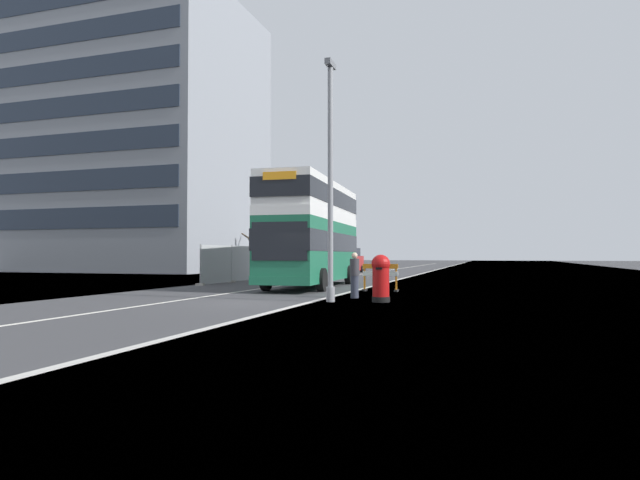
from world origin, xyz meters
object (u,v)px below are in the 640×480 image
(lamppost_foreground, at_px, (330,188))
(car_oncoming_near, at_px, (325,262))
(red_pillar_postbox, at_px, (381,276))
(double_decker_bus, at_px, (312,232))
(pedestrian_at_kerb, at_px, (355,275))
(roadworks_barrier, at_px, (380,274))
(car_receding_mid, at_px, (348,261))

(lamppost_foreground, xyz_separation_m, car_oncoming_near, (-7.01, 21.82, -2.79))
(lamppost_foreground, relative_size, red_pillar_postbox, 5.14)
(double_decker_bus, xyz_separation_m, lamppost_foreground, (3.27, -7.75, 1.12))
(lamppost_foreground, relative_size, pedestrian_at_kerb, 4.91)
(roadworks_barrier, distance_m, car_receding_mid, 24.17)
(lamppost_foreground, bearing_deg, double_decker_bus, 112.88)
(double_decker_bus, bearing_deg, car_oncoming_near, 104.87)
(red_pillar_postbox, bearing_deg, car_oncoming_near, 111.96)
(roadworks_barrier, height_order, car_oncoming_near, car_oncoming_near)
(double_decker_bus, relative_size, car_receding_mid, 2.43)
(car_oncoming_near, bearing_deg, red_pillar_postbox, -68.04)
(red_pillar_postbox, bearing_deg, lamppost_foreground, -163.88)
(car_oncoming_near, bearing_deg, roadworks_barrier, -65.02)
(lamppost_foreground, relative_size, roadworks_barrier, 5.27)
(car_receding_mid, bearing_deg, roadworks_barrier, -71.78)
(car_oncoming_near, bearing_deg, pedestrian_at_kerb, -69.79)
(double_decker_bus, xyz_separation_m, car_oncoming_near, (-3.74, 14.07, -1.67))
(lamppost_foreground, height_order, car_receding_mid, lamppost_foreground)
(double_decker_bus, height_order, red_pillar_postbox, double_decker_bus)
(lamppost_foreground, xyz_separation_m, roadworks_barrier, (0.51, 5.68, -3.08))
(roadworks_barrier, xyz_separation_m, pedestrian_at_kerb, (-0.14, -3.92, 0.09))
(pedestrian_at_kerb, bearing_deg, red_pillar_postbox, -46.56)
(car_oncoming_near, distance_m, car_receding_mid, 6.81)
(car_oncoming_near, relative_size, car_receding_mid, 0.96)
(red_pillar_postbox, height_order, pedestrian_at_kerb, pedestrian_at_kerb)
(double_decker_bus, bearing_deg, red_pillar_postbox, -56.22)
(double_decker_bus, relative_size, red_pillar_postbox, 6.71)
(car_receding_mid, distance_m, pedestrian_at_kerb, 27.88)
(double_decker_bus, height_order, car_receding_mid, double_decker_bus)
(pedestrian_at_kerb, bearing_deg, double_decker_bus, 121.34)
(red_pillar_postbox, distance_m, pedestrian_at_kerb, 1.78)
(car_receding_mid, bearing_deg, double_decker_bus, -79.76)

